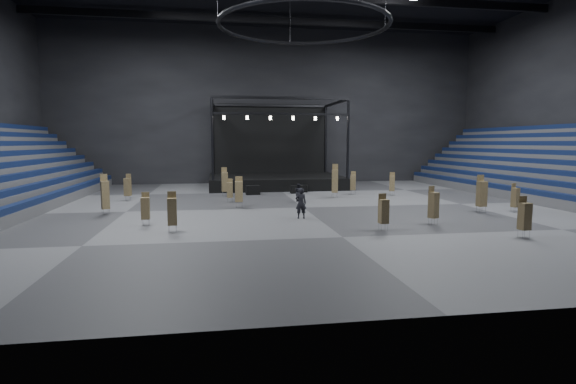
{
  "coord_description": "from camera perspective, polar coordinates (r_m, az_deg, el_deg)",
  "views": [
    {
      "loc": [
        -6.26,
        -32.14,
        4.79
      ],
      "look_at": [
        -1.45,
        -2.0,
        1.4
      ],
      "focal_mm": 28.0,
      "sensor_mm": 36.0,
      "label": 1
    }
  ],
  "objects": [
    {
      "name": "floor",
      "position": [
        33.09,
        1.94,
        -1.99
      ],
      "size": [
        50.0,
        50.0,
        0.0
      ],
      "primitive_type": "plane",
      "color": "#515154",
      "rests_on": "ground"
    },
    {
      "name": "wall_back",
      "position": [
        53.67,
        -2.38,
        10.83
      ],
      "size": [
        50.0,
        0.2,
        18.0
      ],
      "primitive_type": "cube",
      "color": "black",
      "rests_on": "ground"
    },
    {
      "name": "stage",
      "position": [
        48.89,
        -1.69,
        2.42
      ],
      "size": [
        14.0,
        10.0,
        9.2
      ],
      "color": "black",
      "rests_on": "floor"
    },
    {
      "name": "truss_ring",
      "position": [
        33.76,
        2.03,
        20.41
      ],
      "size": [
        12.3,
        12.3,
        5.15
      ],
      "color": "black",
      "rests_on": "ceiling"
    },
    {
      "name": "flight_case_left",
      "position": [
        41.24,
        -4.48,
        0.24
      ],
      "size": [
        1.32,
        0.75,
        0.84
      ],
      "primitive_type": "cube",
      "rotation": [
        0.0,
        0.0,
        0.1
      ],
      "color": "black",
      "rests_on": "floor"
    },
    {
      "name": "flight_case_mid",
      "position": [
        42.2,
        1.1,
        0.34
      ],
      "size": [
        1.17,
        0.63,
        0.76
      ],
      "primitive_type": "cube",
      "rotation": [
        0.0,
        0.0,
        0.06
      ],
      "color": "black",
      "rests_on": "floor"
    },
    {
      "name": "flight_case_right",
      "position": [
        43.29,
        1.82,
        0.44
      ],
      "size": [
        1.15,
        0.79,
        0.69
      ],
      "primitive_type": "cube",
      "rotation": [
        0.0,
        0.0,
        -0.28
      ],
      "color": "black",
      "rests_on": "floor"
    },
    {
      "name": "chair_stack_0",
      "position": [
        41.78,
        8.27,
        1.24
      ],
      "size": [
        0.61,
        0.61,
        2.12
      ],
      "rotation": [
        0.0,
        0.0,
        -0.38
      ],
      "color": "silver",
      "rests_on": "floor"
    },
    {
      "name": "chair_stack_1",
      "position": [
        27.54,
        17.98,
        -1.52
      ],
      "size": [
        0.6,
        0.6,
        2.25
      ],
      "rotation": [
        0.0,
        0.0,
        0.39
      ],
      "color": "silver",
      "rests_on": "floor"
    },
    {
      "name": "chair_stack_2",
      "position": [
        39.26,
        -19.69,
        0.65
      ],
      "size": [
        0.59,
        0.59,
        2.2
      ],
      "rotation": [
        0.0,
        0.0,
        -0.35
      ],
      "color": "silver",
      "rests_on": "floor"
    },
    {
      "name": "chair_stack_3",
      "position": [
        31.99,
        -22.22,
        -0.27
      ],
      "size": [
        0.63,
        0.63,
        2.7
      ],
      "rotation": [
        0.0,
        0.0,
        0.42
      ],
      "color": "silver",
      "rests_on": "floor"
    },
    {
      "name": "chair_stack_4",
      "position": [
        24.66,
        -14.5,
        -2.33
      ],
      "size": [
        0.51,
        0.51,
        2.19
      ],
      "rotation": [
        0.0,
        0.0,
        0.06
      ],
      "color": "silver",
      "rests_on": "floor"
    },
    {
      "name": "chair_stack_5",
      "position": [
        33.22,
        23.38,
        -0.13
      ],
      "size": [
        0.55,
        0.55,
        2.58
      ],
      "rotation": [
        0.0,
        0.0,
        0.04
      ],
      "color": "silver",
      "rests_on": "floor"
    },
    {
      "name": "chair_stack_6",
      "position": [
        36.25,
        -7.39,
        0.31
      ],
      "size": [
        0.49,
        0.49,
        1.89
      ],
      "rotation": [
        0.0,
        0.0,
        -0.1
      ],
      "color": "silver",
      "rests_on": "floor"
    },
    {
      "name": "chair_stack_7",
      "position": [
        25.01,
        12.03,
        -2.35
      ],
      "size": [
        0.5,
        0.5,
        2.01
      ],
      "rotation": [
        0.0,
        0.0,
        0.1
      ],
      "color": "silver",
      "rests_on": "floor"
    },
    {
      "name": "chair_stack_8",
      "position": [
        41.7,
        13.08,
        1.11
      ],
      "size": [
        0.61,
        0.61,
        2.08
      ],
      "rotation": [
        0.0,
        0.0,
        -0.38
      ],
      "color": "silver",
      "rests_on": "floor"
    },
    {
      "name": "chair_stack_9",
      "position": [
        25.56,
        27.84,
        -2.67
      ],
      "size": [
        0.51,
        0.51,
        2.09
      ],
      "rotation": [
        0.0,
        0.0,
        0.08
      ],
      "color": "silver",
      "rests_on": "floor"
    },
    {
      "name": "chair_stack_10",
      "position": [
        27.12,
        -17.66,
        -1.91
      ],
      "size": [
        0.46,
        0.46,
        1.93
      ],
      "rotation": [
        0.0,
        0.0,
        0.01
      ],
      "color": "silver",
      "rests_on": "floor"
    },
    {
      "name": "chair_stack_11",
      "position": [
        39.21,
        5.98,
        1.46
      ],
      "size": [
        0.65,
        0.65,
        2.92
      ],
      "rotation": [
        0.0,
        0.0,
        -0.31
      ],
      "color": "silver",
      "rests_on": "floor"
    },
    {
      "name": "chair_stack_12",
      "position": [
        33.01,
        -6.25,
        0.12
      ],
      "size": [
        0.59,
        0.59,
        2.31
      ],
      "rotation": [
        0.0,
        0.0,
        -0.09
      ],
      "color": "silver",
      "rests_on": "floor"
    },
    {
      "name": "chair_stack_13",
      "position": [
        34.57,
        26.89,
        -0.58
      ],
      "size": [
        0.51,
        0.51,
        1.99
      ],
      "rotation": [
        0.0,
        0.0,
        0.28
      ],
      "color": "silver",
      "rests_on": "floor"
    },
    {
      "name": "chair_stack_14",
      "position": [
        40.31,
        -8.04,
        1.35
      ],
      "size": [
        0.57,
        0.57,
        2.57
      ],
      "rotation": [
        0.0,
        0.0,
        0.14
      ],
      "color": "silver",
      "rests_on": "floor"
    },
    {
      "name": "man_center",
      "position": [
        28.26,
        1.65,
        -1.43
      ],
      "size": [
        0.72,
        0.49,
        1.94
      ],
      "primitive_type": "imported",
      "rotation": [
        0.0,
        0.0,
        3.17
      ],
      "color": "black",
      "rests_on": "floor"
    },
    {
      "name": "crew_member",
      "position": [
        36.28,
        1.36,
        -0.07
      ],
      "size": [
        0.79,
        0.88,
        1.49
      ],
      "primitive_type": "imported",
      "rotation": [
        0.0,
        0.0,
        1.95
      ],
      "color": "black",
      "rests_on": "floor"
    }
  ]
}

